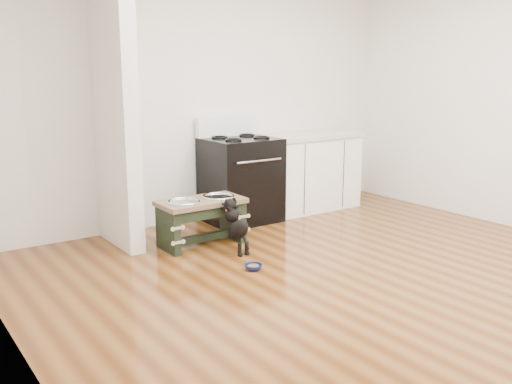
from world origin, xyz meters
The scene contains 8 objects.
ground centered at (0.00, 0.00, 0.00)m, with size 5.00×5.00×0.00m, color #4D270D.
room_shell centered at (0.00, 0.00, 1.62)m, with size 5.00×5.00×5.00m.
partition_wall centered at (-1.18, 2.10, 1.35)m, with size 0.15×0.80×2.70m, color silver.
oven_range centered at (0.25, 2.16, 0.48)m, with size 0.76×0.69×1.14m.
cabinet_run centered at (1.23, 2.18, 0.45)m, with size 1.24×0.64×0.91m.
dog_feeder centered at (-0.55, 1.62, 0.32)m, with size 0.81×0.43×0.46m.
puppy centered at (-0.40, 1.25, 0.27)m, with size 0.14×0.42×0.49m.
floor_bowl centered at (-0.54, 0.77, 0.02)m, with size 0.19×0.19×0.05m.
Camera 1 is at (-3.14, -2.98, 1.66)m, focal length 40.00 mm.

